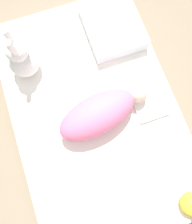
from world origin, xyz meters
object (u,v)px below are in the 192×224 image
swaddled_baby (101,113)px  bunny_plush (22,59)px  pillow (112,25)px  turtle_plush (192,205)px

swaddled_baby → bunny_plush: size_ratio=1.58×
bunny_plush → pillow: bearing=98.4°
pillow → turtle_plush: pillow is taller
swaddled_baby → bunny_plush: 0.52m
pillow → swaddled_baby: bearing=-26.4°
swaddled_baby → turtle_plush: 0.65m
swaddled_baby → pillow: (-0.49, 0.25, -0.05)m
bunny_plush → turtle_plush: 1.16m
pillow → bunny_plush: bunny_plush is taller
pillow → bunny_plush: size_ratio=1.17×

